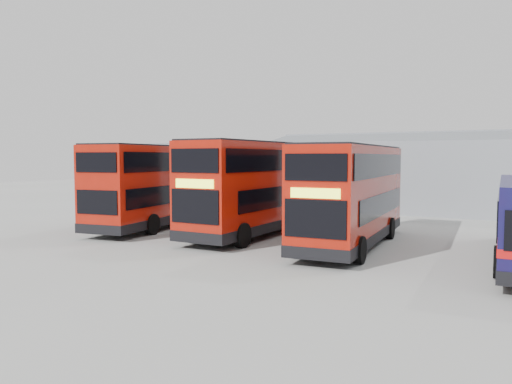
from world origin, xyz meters
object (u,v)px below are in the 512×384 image
object	(u,v)px
office_block	(211,172)
double_decker_centre	(259,188)
double_decker_right	(352,196)
maintenance_shed	(474,175)
double_decker_left	(159,186)
panel_van	(168,191)

from	to	relation	value
office_block	double_decker_centre	world-z (taller)	office_block
office_block	double_decker_right	bearing A→B (deg)	-41.49
office_block	maintenance_shed	xyz separation A→B (m)	(22.00, 2.01, 0.02)
office_block	double_decker_left	distance (m)	17.72
office_block	double_decker_right	distance (m)	25.20
double_decker_centre	panel_van	xyz separation A→B (m)	(-13.64, 9.46, -1.11)
maintenance_shed	double_decker_right	world-z (taller)	maintenance_shed
maintenance_shed	panel_van	distance (m)	23.54
double_decker_left	office_block	bearing A→B (deg)	-73.61
double_decker_centre	panel_van	world-z (taller)	double_decker_centre
maintenance_shed	double_decker_left	bearing A→B (deg)	-128.83
maintenance_shed	double_decker_right	distance (m)	18.96
double_decker_right	panel_van	bearing A→B (deg)	146.89
double_decker_left	panel_van	distance (m)	12.39
double_decker_left	panel_van	world-z (taller)	double_decker_left
maintenance_shed	panel_van	size ratio (longest dim) A/B	5.76
maintenance_shed	double_decker_centre	xyz separation A→B (m)	(-8.37, -17.70, -0.27)
maintenance_shed	double_decker_left	size ratio (longest dim) A/B	2.76
double_decker_centre	double_decker_right	xyz separation A→B (m)	(5.24, -1.00, -0.13)
double_decker_left	double_decker_centre	world-z (taller)	double_decker_centre
double_decker_left	maintenance_shed	bearing A→B (deg)	-137.25
office_block	panel_van	distance (m)	6.38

